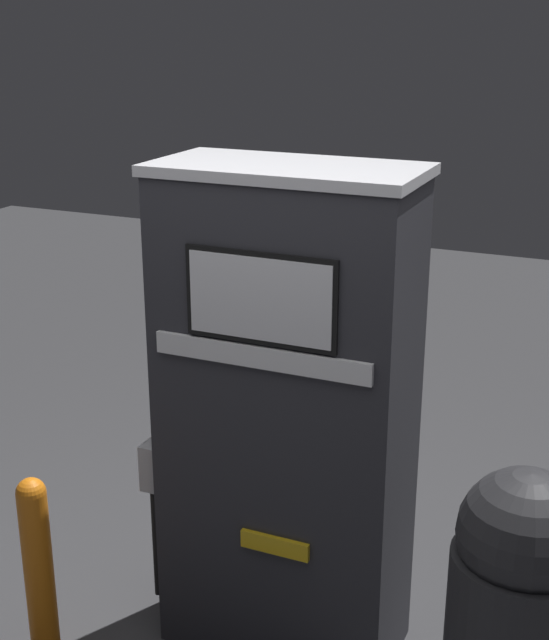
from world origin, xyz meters
TOP-DOWN VIEW (x-y plane):
  - gas_pump at (-0.00, 0.23)m, footprint 1.05×0.50m
  - safety_bollard at (-0.84, -0.28)m, footprint 0.12×0.12m
  - trash_bin at (0.96, -0.05)m, footprint 0.47×0.47m

SIDE VIEW (x-z plane):
  - safety_bollard at x=-0.84m, z-range 0.02..0.84m
  - trash_bin at x=0.96m, z-range 0.01..1.13m
  - gas_pump at x=0.00m, z-range 0.00..2.00m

